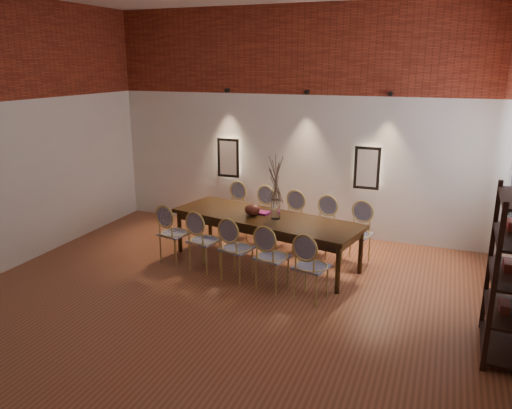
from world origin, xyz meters
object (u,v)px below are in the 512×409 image
(chair_near_a, at_px, (174,233))
(vase, at_px, (276,209))
(shelving_rack, at_px, (509,274))
(dining_table, at_px, (265,239))
(book, at_px, (261,212))
(chair_far_a, at_px, (232,210))
(chair_near_d, at_px, (272,257))
(chair_near_b, at_px, (204,240))
(chair_near_c, at_px, (237,248))
(bowl, at_px, (252,210))
(chair_near_e, at_px, (311,266))
(chair_far_d, at_px, (322,227))
(chair_far_e, at_px, (357,234))
(chair_far_c, at_px, (290,221))
(chair_far_b, at_px, (260,215))

(chair_near_a, height_order, vase, vase)
(vase, height_order, shelving_rack, shelving_rack)
(dining_table, relative_size, book, 11.54)
(chair_near_a, distance_m, shelving_rack, 4.70)
(chair_far_a, distance_m, shelving_rack, 4.93)
(chair_near_d, distance_m, shelving_rack, 2.92)
(chair_near_a, height_order, chair_near_b, same)
(chair_near_c, height_order, bowl, chair_near_c)
(chair_far_a, height_order, book, chair_far_a)
(chair_near_e, bearing_deg, chair_far_d, 111.49)
(book, bearing_deg, chair_far_e, 13.54)
(dining_table, relative_size, chair_near_e, 3.19)
(chair_far_d, bearing_deg, chair_near_c, 68.51)
(chair_near_c, bearing_deg, bowl, 106.31)
(vase, distance_m, bowl, 0.40)
(chair_far_e, relative_size, vase, 3.13)
(chair_near_c, bearing_deg, chair_near_e, -0.00)
(vase, distance_m, book, 0.37)
(chair_near_a, height_order, chair_near_d, same)
(shelving_rack, bearing_deg, chair_far_a, 151.72)
(chair_far_c, distance_m, shelving_rack, 3.81)
(chair_far_c, bearing_deg, chair_near_d, 111.49)
(chair_near_a, height_order, chair_near_e, same)
(chair_far_a, height_order, vase, vase)
(chair_near_e, bearing_deg, chair_far_b, 139.74)
(shelving_rack, bearing_deg, chair_near_d, 170.11)
(chair_far_c, bearing_deg, chair_far_b, 0.00)
(bowl, bearing_deg, chair_near_d, -53.66)
(chair_near_d, bearing_deg, book, 130.59)
(chair_near_b, distance_m, chair_far_b, 1.52)
(chair_far_e, bearing_deg, chair_near_e, 90.00)
(chair_far_c, bearing_deg, chair_near_b, 68.51)
(chair_near_c, height_order, chair_far_a, same)
(chair_far_d, xyz_separation_m, vase, (-0.57, -0.66, 0.43))
(chair_far_c, xyz_separation_m, bowl, (-0.38, -0.75, 0.37))
(chair_near_a, xyz_separation_m, book, (1.21, 0.63, 0.30))
(chair_near_b, bearing_deg, bowl, 61.19)
(chair_far_e, height_order, shelving_rack, shelving_rack)
(chair_far_d, bearing_deg, chair_near_b, 51.79)
(chair_near_d, relative_size, chair_far_e, 1.00)
(chair_near_c, relative_size, chair_near_d, 1.00)
(chair_far_e, bearing_deg, chair_near_b, 40.26)
(vase, bearing_deg, chair_near_b, -148.10)
(dining_table, height_order, chair_near_d, chair_near_d)
(dining_table, bearing_deg, chair_far_d, 51.79)
(chair_near_d, height_order, bowl, chair_near_d)
(bowl, bearing_deg, chair_far_a, 128.40)
(chair_near_e, bearing_deg, dining_table, 147.58)
(chair_far_d, relative_size, vase, 3.13)
(chair_near_c, bearing_deg, shelving_rack, 0.68)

